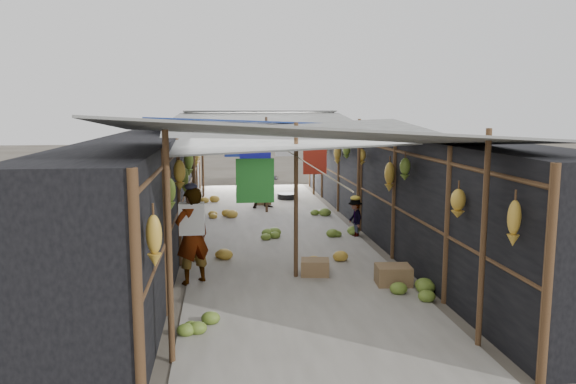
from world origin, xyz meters
name	(u,v)px	position (x,y,z in m)	size (l,w,h in m)	color
ground	(330,354)	(0.00, 0.00, 0.00)	(80.00, 80.00, 0.00)	#6B6356
aisle_slab	(276,232)	(0.00, 6.50, 0.01)	(3.60, 16.00, 0.02)	#9E998E
stall_left	(154,185)	(-2.70, 6.50, 1.15)	(1.40, 15.00, 2.30)	black
stall_right	(391,181)	(2.70, 6.50, 1.15)	(1.40, 15.00, 2.30)	black
crate_near	(315,268)	(0.34, 3.05, 0.14)	(0.47, 0.38, 0.28)	#97704C
crate_mid	(393,276)	(1.50, 2.39, 0.16)	(0.55, 0.44, 0.33)	#97704C
crate_back	(263,200)	(-0.01, 10.29, 0.14)	(0.43, 0.35, 0.27)	#97704C
black_basin	(287,196)	(0.83, 11.19, 0.10)	(0.64, 0.64, 0.19)	black
vendor_elderly	(192,236)	(-1.70, 2.89, 0.79)	(0.58, 0.38, 1.58)	white
shopper_blue	(265,181)	(0.02, 9.71, 0.79)	(0.77, 0.60, 1.58)	#2255AB
vendor_seated	(355,218)	(1.70, 5.84, 0.43)	(0.56, 0.32, 0.86)	#46413C
market_canopy	(275,127)	(0.02, 6.84, 2.41)	(5.62, 15.20, 2.77)	brown
hanging_bananas	(277,160)	(0.05, 6.67, 1.65)	(3.96, 13.99, 0.78)	gold
floor_bananas	(295,237)	(0.30, 5.36, 0.15)	(3.90, 10.27, 0.34)	olive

